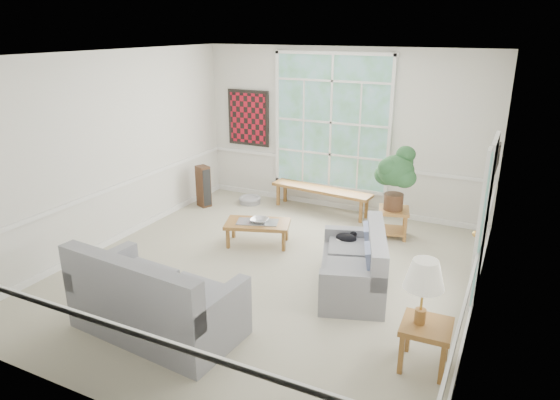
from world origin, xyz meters
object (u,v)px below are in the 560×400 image
object	(u,v)px
loveseat_right	(352,260)
loveseat_front	(157,290)
coffee_table	(258,233)
side_table	(425,346)
end_table	(393,223)

from	to	relation	value
loveseat_right	loveseat_front	xyz separation A→B (m)	(-1.68, -1.89, 0.10)
coffee_table	side_table	distance (m)	3.57
loveseat_front	coffee_table	xyz separation A→B (m)	(-0.13, 2.61, -0.33)
loveseat_right	loveseat_front	bearing A→B (deg)	-150.03
side_table	end_table	bearing A→B (deg)	109.29
coffee_table	loveseat_front	bearing A→B (deg)	-106.44
end_table	side_table	world-z (taller)	side_table
loveseat_front	coffee_table	bearing A→B (deg)	97.45
coffee_table	loveseat_right	bearing A→B (deg)	-40.70
loveseat_right	coffee_table	size ratio (longest dim) A/B	1.53
loveseat_front	coffee_table	size ratio (longest dim) A/B	1.88
coffee_table	end_table	xyz separation A→B (m)	(1.87, 1.26, 0.05)
loveseat_front	end_table	distance (m)	4.25
loveseat_right	end_table	world-z (taller)	loveseat_right
loveseat_front	end_table	world-z (taller)	loveseat_front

